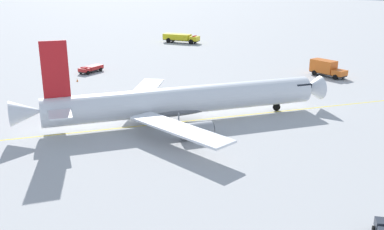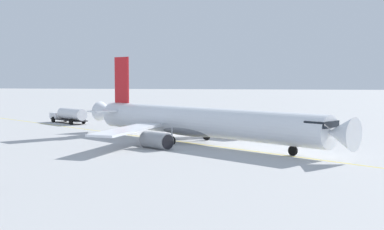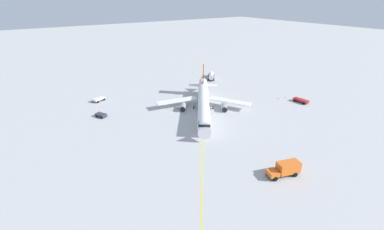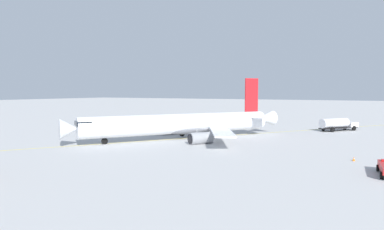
{
  "view_description": "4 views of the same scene",
  "coord_description": "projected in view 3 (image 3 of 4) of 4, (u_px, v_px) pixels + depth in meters",
  "views": [
    {
      "loc": [
        -46.33,
        -34.47,
        19.42
      ],
      "look_at": [
        -3.38,
        -3.3,
        2.27
      ],
      "focal_mm": 41.39,
      "sensor_mm": 36.0,
      "label": 1
    },
    {
      "loc": [
        8.82,
        -64.01,
        8.64
      ],
      "look_at": [
        -1.32,
        0.4,
        3.74
      ],
      "focal_mm": 46.87,
      "sensor_mm": 36.0,
      "label": 2
    },
    {
      "loc": [
        66.23,
        -48.93,
        35.72
      ],
      "look_at": [
        9.0,
        -10.59,
        4.66
      ],
      "focal_mm": 25.12,
      "sensor_mm": 36.0,
      "label": 3
    },
    {
      "loc": [
        54.11,
        32.04,
        9.09
      ],
      "look_at": [
        -4.06,
        0.68,
        4.34
      ],
      "focal_mm": 31.31,
      "sensor_mm": 36.0,
      "label": 4
    }
  ],
  "objects": [
    {
      "name": "ground_plane",
      "position": [
        203.0,
        111.0,
        89.67
      ],
      "size": [
        600.0,
        600.0,
        0.0
      ],
      "primitive_type": "plane",
      "color": "#B2B2B2"
    },
    {
      "name": "airliner_main",
      "position": [
        204.0,
        103.0,
        89.33
      ],
      "size": [
        37.41,
        28.56,
        11.77
      ],
      "rotation": [
        0.0,
        0.0,
        5.67
      ],
      "color": "white",
      "rests_on": "ground_plane"
    },
    {
      "name": "pushback_tug_truck",
      "position": [
        99.0,
        99.0,
        97.84
      ],
      "size": [
        3.93,
        4.97,
        1.3
      ],
      "rotation": [
        0.0,
        0.0,
        2.02
      ],
      "color": "#232326",
      "rests_on": "ground_plane"
    },
    {
      "name": "catering_truck_truck",
      "position": [
        285.0,
        169.0,
        57.4
      ],
      "size": [
        4.38,
        7.65,
        3.1
      ],
      "rotation": [
        0.0,
        0.0,
        4.42
      ],
      "color": "#232326",
      "rests_on": "ground_plane"
    },
    {
      "name": "baggage_truck_truck",
      "position": [
        101.0,
        115.0,
        85.24
      ],
      "size": [
        4.08,
        3.22,
        1.22
      ],
      "rotation": [
        0.0,
        0.0,
        0.43
      ],
      "color": "#232326",
      "rests_on": "ground_plane"
    },
    {
      "name": "ops_pickup_truck",
      "position": [
        301.0,
        100.0,
        96.69
      ],
      "size": [
        5.58,
        2.59,
        1.41
      ],
      "rotation": [
        0.0,
        0.0,
        3.22
      ],
      "color": "#232326",
      "rests_on": "ground_plane"
    },
    {
      "name": "fuel_tanker_truck",
      "position": [
        211.0,
        75.0,
        123.49
      ],
      "size": [
        9.35,
        7.98,
        2.87
      ],
      "rotation": [
        0.0,
        0.0,
        2.49
      ],
      "color": "#232326",
      "rests_on": "ground_plane"
    },
    {
      "name": "taxiway_centreline",
      "position": [
        202.0,
        104.0,
        95.92
      ],
      "size": [
        135.75,
        98.83,
        0.01
      ],
      "rotation": [
        0.0,
        0.0,
        5.65
      ],
      "color": "yellow",
      "rests_on": "ground_plane"
    },
    {
      "name": "safety_cone_near",
      "position": [
        279.0,
        98.0,
        100.14
      ],
      "size": [
        0.36,
        0.36,
        0.55
      ],
      "color": "orange",
      "rests_on": "ground_plane"
    },
    {
      "name": "safety_cone_mid",
      "position": [
        286.0,
        97.0,
        101.28
      ],
      "size": [
        0.36,
        0.36,
        0.55
      ],
      "color": "orange",
      "rests_on": "ground_plane"
    }
  ]
}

